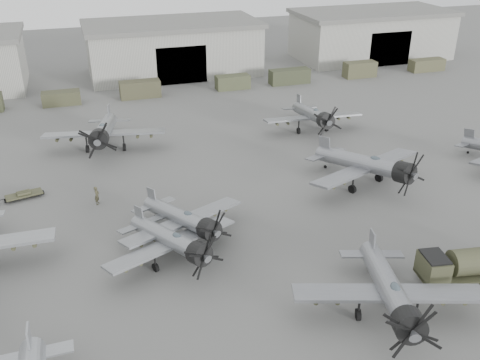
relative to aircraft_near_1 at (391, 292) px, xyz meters
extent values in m
plane|color=#585856|center=(-1.35, 4.42, -2.37)|extent=(220.00, 220.00, 0.00)
cube|color=#A7A79C|center=(-1.35, 66.42, 1.63)|extent=(28.00, 14.00, 8.00)
cube|color=slate|center=(-1.35, 66.42, 5.98)|extent=(29.00, 14.80, 0.70)
cube|color=black|center=(-1.35, 59.62, 0.63)|extent=(8.12, 0.40, 6.00)
cube|color=#A7A79C|center=(36.65, 66.42, 1.63)|extent=(28.00, 14.00, 8.00)
cube|color=slate|center=(36.65, 66.42, 5.98)|extent=(29.00, 14.80, 0.70)
cube|color=black|center=(36.65, 59.62, 0.63)|extent=(8.12, 0.40, 6.00)
cube|color=#3C3D28|center=(-20.21, 54.42, -1.38)|extent=(5.36, 2.20, 1.97)
cube|color=#3E3D29|center=(-8.89, 54.42, -1.10)|extent=(5.98, 2.20, 2.53)
cube|color=#40442C|center=(5.58, 54.42, -1.29)|extent=(5.31, 2.20, 2.15)
cube|color=#343925|center=(15.20, 54.42, -1.19)|extent=(6.55, 2.20, 2.35)
cube|color=#44442C|center=(27.93, 54.42, -1.08)|extent=(5.45, 2.20, 2.57)
cube|color=#48472F|center=(41.08, 54.42, -1.33)|extent=(6.23, 2.20, 2.07)
cube|color=#999CA1|center=(-22.63, 2.41, 0.05)|extent=(0.15, 1.71, 2.04)
cylinder|color=gray|center=(0.30, 0.92, -0.09)|extent=(4.82, 10.90, 3.22)
cylinder|color=black|center=(-1.19, -3.70, 0.68)|extent=(2.37, 2.15, 2.15)
cube|color=gray|center=(0.11, 0.33, -0.35)|extent=(12.98, 6.12, 0.58)
cube|color=gray|center=(1.78, 5.54, 0.07)|extent=(0.64, 1.67, 2.06)
ellipsoid|color=#3F4C54|center=(-0.21, -0.65, 0.84)|extent=(0.97, 1.37, 0.58)
cylinder|color=black|center=(-1.82, 0.73, -2.00)|extent=(0.53, 0.87, 0.83)
cylinder|color=black|center=(1.91, -0.47, -2.00)|extent=(0.53, 0.87, 0.83)
cylinder|color=black|center=(1.69, 5.24, -2.21)|extent=(0.22, 0.35, 0.33)
cylinder|color=gray|center=(-11.24, 14.66, -0.39)|extent=(4.95, 9.29, 2.80)
cylinder|color=black|center=(-9.59, 10.77, 0.28)|extent=(2.12, 1.97, 1.87)
cube|color=gray|center=(-11.03, 14.16, -0.62)|extent=(11.10, 6.20, 0.50)
cube|color=gray|center=(-12.88, 18.54, -0.25)|extent=(0.68, 1.42, 1.79)
ellipsoid|color=#3F4C54|center=(-10.68, 13.34, 0.42)|extent=(0.92, 1.20, 0.50)
cylinder|color=black|center=(-12.53, 13.33, -2.05)|extent=(0.51, 0.76, 0.72)
cylinder|color=black|center=(-9.39, 14.66, -2.05)|extent=(0.51, 0.76, 0.72)
cylinder|color=black|center=(-12.78, 18.29, -2.23)|extent=(0.21, 0.31, 0.29)
cylinder|color=gray|center=(8.29, 18.87, 0.01)|extent=(5.51, 11.29, 3.37)
cylinder|color=black|center=(10.06, 14.12, 0.82)|extent=(2.52, 2.31, 2.24)
cube|color=gray|center=(8.51, 18.26, -0.26)|extent=(13.47, 6.94, 0.61)
cube|color=gray|center=(6.52, 23.62, 0.18)|extent=(0.75, 1.73, 2.15)
ellipsoid|color=#3F4C54|center=(8.89, 17.25, 0.99)|extent=(1.06, 1.44, 0.60)
cylinder|color=black|center=(6.67, 17.35, -1.99)|extent=(0.58, 0.91, 0.86)
cylinder|color=black|center=(10.51, 18.78, -1.99)|extent=(0.58, 0.91, 0.86)
cylinder|color=black|center=(6.63, 23.32, -2.20)|extent=(0.24, 0.37, 0.35)
cube|color=gray|center=(23.97, 22.20, -0.27)|extent=(0.55, 1.44, 1.77)
cylinder|color=black|center=(24.05, 21.95, -2.23)|extent=(0.19, 0.30, 0.28)
cylinder|color=gray|center=(-15.47, 36.11, 0.07)|extent=(3.81, 11.81, 3.45)
cylinder|color=black|center=(-16.44, 31.01, 0.89)|extent=(2.39, 2.11, 2.30)
cube|color=gray|center=(-15.60, 35.46, -0.21)|extent=(14.01, 4.96, 0.62)
cube|color=gray|center=(-14.51, 41.21, 0.24)|extent=(0.47, 1.83, 2.20)
ellipsoid|color=#3F4C54|center=(-15.80, 34.37, 1.07)|extent=(0.90, 1.42, 0.62)
cylinder|color=black|center=(-17.70, 35.63, -1.98)|extent=(0.47, 0.93, 0.88)
cylinder|color=black|center=(-13.58, 34.85, -1.98)|extent=(0.47, 0.93, 0.88)
cylinder|color=black|center=(-14.57, 40.88, -2.20)|extent=(0.20, 0.37, 0.35)
cylinder|color=gray|center=(9.84, 34.32, -0.18)|extent=(2.16, 10.58, 3.10)
cylinder|color=black|center=(9.53, 29.68, 0.56)|extent=(1.98, 1.69, 2.06)
cube|color=gray|center=(9.80, 33.73, -0.43)|extent=(12.50, 2.99, 0.56)
cube|color=gray|center=(10.14, 38.97, -0.03)|extent=(0.23, 1.65, 1.98)
ellipsoid|color=#3F4C54|center=(9.73, 32.74, 0.71)|extent=(0.67, 1.23, 0.55)
cylinder|color=black|center=(7.91, 33.65, -2.02)|extent=(0.33, 0.81, 0.79)
cylinder|color=black|center=(11.66, 33.41, -2.02)|extent=(0.33, 0.81, 0.79)
cylinder|color=black|center=(10.12, 38.67, -2.22)|extent=(0.14, 0.32, 0.32)
cylinder|color=gray|center=(-12.77, 11.66, -0.39)|extent=(4.95, 9.29, 2.80)
cylinder|color=black|center=(-11.12, 7.78, 0.28)|extent=(2.12, 1.97, 1.87)
cube|color=gray|center=(-12.56, 11.17, -0.62)|extent=(11.10, 6.20, 0.50)
cube|color=gray|center=(-14.41, 15.55, -0.25)|extent=(0.68, 1.42, 1.79)
ellipsoid|color=#3F4C54|center=(-12.21, 10.34, 0.42)|extent=(0.92, 1.20, 0.50)
cylinder|color=black|center=(-14.06, 10.34, -2.05)|extent=(0.51, 0.76, 0.72)
cylinder|color=black|center=(-10.92, 11.67, -2.05)|extent=(0.51, 0.76, 0.72)
cylinder|color=black|center=(-14.31, 15.30, -2.23)|extent=(0.21, 0.31, 0.29)
cube|color=#3B3D27|center=(7.88, 1.89, -1.57)|extent=(7.72, 3.54, 0.27)
cube|color=#3B3D27|center=(5.04, 2.33, -0.72)|extent=(2.05, 2.67, 1.81)
cube|color=black|center=(5.04, 2.33, 0.24)|extent=(1.90, 2.34, 0.16)
cylinder|color=black|center=(4.96, 1.10, -1.89)|extent=(0.46, 0.99, 0.96)
cube|color=#3C3C27|center=(-24.23, 25.94, -1.96)|extent=(3.60, 2.01, 0.16)
cylinder|color=black|center=(-24.23, 25.94, -2.19)|extent=(1.40, 0.70, 0.39)
cylinder|color=#3C3C27|center=(-24.23, 25.94, -1.78)|extent=(1.29, 0.57, 0.29)
imported|color=#423F2B|center=(-17.52, 22.62, -1.45)|extent=(0.65, 0.78, 1.82)
camera|label=1|loc=(-18.08, -23.88, 22.43)|focal=40.00mm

